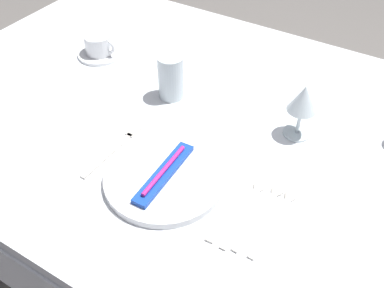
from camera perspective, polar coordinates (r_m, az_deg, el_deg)
ground_plane at (r=1.73m, az=2.70°, el=-16.69°), size 6.00×6.00×0.00m
dining_table at (r=1.22m, az=3.68°, el=-0.59°), size 1.80×1.11×0.74m
dinner_plate at (r=1.01m, az=-3.56°, el=-4.37°), size 0.28×0.28×0.02m
toothbrush_package at (r=1.00m, az=-3.60°, el=-3.72°), size 0.04×0.21×0.02m
fork_outer at (r=1.11m, az=-9.90°, el=-0.60°), size 0.02×0.21×0.00m
dinner_knife at (r=0.97m, az=5.19°, el=-7.64°), size 0.03×0.24×0.00m
spoon_soup at (r=0.98m, az=7.34°, el=-7.58°), size 0.03×0.21×0.01m
spoon_dessert at (r=0.98m, az=9.37°, el=-8.03°), size 0.03×0.22×0.01m
spoon_tea at (r=0.97m, az=11.17°, el=-8.70°), size 0.03×0.21×0.01m
saucer_left at (r=1.47m, az=-11.70°, el=11.29°), size 0.14×0.14×0.01m
coffee_cup_left at (r=1.45m, az=-11.85°, el=12.47°), size 0.11×0.09×0.06m
wine_glass_left at (r=1.10m, az=14.08°, el=5.35°), size 0.07×0.07×0.15m
drink_tumbler at (r=1.23m, az=-2.72°, el=8.60°), size 0.07×0.07×0.13m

